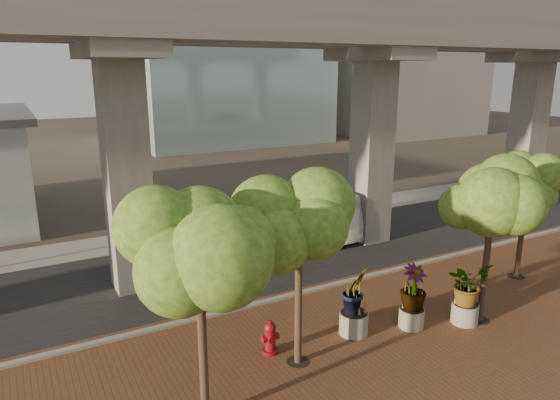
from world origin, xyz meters
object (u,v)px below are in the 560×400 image
parked_car (518,180)px  planter_front (467,287)px  transit_bus (257,228)px  fire_hydrant (270,337)px

parked_car → planter_front: 22.52m
parked_car → planter_front: (-19.06, -11.97, 0.62)m
transit_bus → fire_hydrant: (-3.34, -7.64, -0.86)m
transit_bus → planter_front: transit_bus is taller
parked_car → planter_front: size_ratio=2.16×
fire_hydrant → planter_front: bearing=-12.9°
transit_bus → fire_hydrant: bearing=158.6°
parked_car → transit_bus: bearing=76.6°
transit_bus → fire_hydrant: 8.38m
fire_hydrant → planter_front: size_ratio=0.49×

